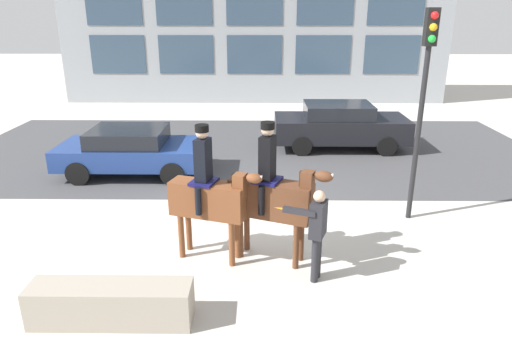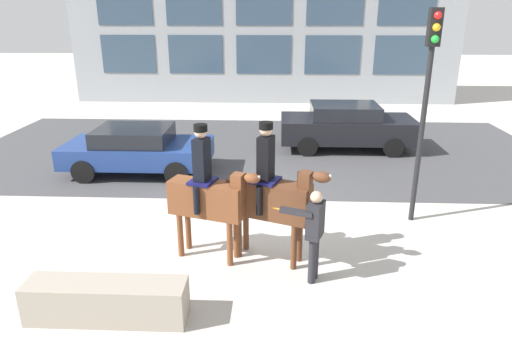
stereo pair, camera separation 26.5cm
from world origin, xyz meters
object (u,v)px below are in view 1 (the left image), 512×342
object	(u,v)px
mounted_horse_companion	(273,195)
planter_ledge	(111,304)
pedestrian_bystander	(317,229)
traffic_light	(424,85)
mounted_horse_lead	(209,195)
street_car_far_lane	(340,125)
street_car_near_lane	(132,150)

from	to	relation	value
mounted_horse_companion	planter_ledge	bearing A→B (deg)	-120.75
pedestrian_bystander	traffic_light	size ratio (longest dim) A/B	0.37
mounted_horse_lead	mounted_horse_companion	distance (m)	1.13
pedestrian_bystander	street_car_far_lane	xyz separation A→B (m)	(1.68, 7.97, -0.18)
traffic_light	pedestrian_bystander	bearing A→B (deg)	-133.52
mounted_horse_lead	street_car_far_lane	distance (m)	8.08
mounted_horse_lead	traffic_light	bearing A→B (deg)	40.14
mounted_horse_companion	planter_ledge	xyz separation A→B (m)	(-2.40, -1.86, -0.97)
mounted_horse_companion	traffic_light	xyz separation A→B (m)	(3.09, 1.81, 1.66)
street_car_far_lane	planter_ledge	world-z (taller)	street_car_far_lane
pedestrian_bystander	street_car_near_lane	bearing A→B (deg)	-28.79
mounted_horse_lead	mounted_horse_companion	xyz separation A→B (m)	(1.13, -0.03, 0.02)
street_car_near_lane	street_car_far_lane	size ratio (longest dim) A/B	0.93
street_car_near_lane	planter_ledge	size ratio (longest dim) A/B	1.70
mounted_horse_lead	street_car_far_lane	bearing A→B (deg)	81.37
mounted_horse_lead	street_car_near_lane	size ratio (longest dim) A/B	0.63
mounted_horse_companion	pedestrian_bystander	size ratio (longest dim) A/B	1.58
pedestrian_bystander	street_car_near_lane	xyz separation A→B (m)	(-4.53, 5.33, -0.26)
street_car_near_lane	traffic_light	xyz separation A→B (m)	(6.89, -2.84, 2.24)
pedestrian_bystander	mounted_horse_companion	bearing A→B (deg)	-22.68
mounted_horse_companion	traffic_light	size ratio (longest dim) A/B	0.59
planter_ledge	mounted_horse_lead	bearing A→B (deg)	56.08
street_car_near_lane	mounted_horse_lead	bearing A→B (deg)	-59.88
pedestrian_bystander	planter_ledge	size ratio (longest dim) A/B	0.69
street_car_far_lane	traffic_light	xyz separation A→B (m)	(0.69, -5.48, 2.15)
pedestrian_bystander	traffic_light	distance (m)	3.97
mounted_horse_companion	street_car_far_lane	world-z (taller)	mounted_horse_companion
mounted_horse_lead	street_car_near_lane	distance (m)	5.36
planter_ledge	mounted_horse_companion	bearing A→B (deg)	37.73
pedestrian_bystander	planter_ledge	world-z (taller)	pedestrian_bystander
mounted_horse_lead	mounted_horse_companion	world-z (taller)	mounted_horse_companion
mounted_horse_lead	street_car_near_lane	bearing A→B (deg)	137.42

